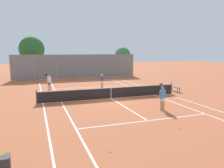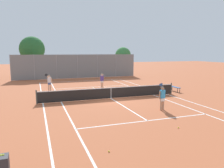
{
  "view_description": "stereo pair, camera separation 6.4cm",
  "coord_description": "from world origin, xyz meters",
  "px_view_note": "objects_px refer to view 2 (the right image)",
  "views": [
    {
      "loc": [
        -5.96,
        -17.08,
        3.91
      ],
      "look_at": [
        0.62,
        1.5,
        1.0
      ],
      "focal_mm": 35.0,
      "sensor_mm": 36.0,
      "label": 1
    },
    {
      "loc": [
        -5.9,
        -17.1,
        3.91
      ],
      "look_at": [
        0.62,
        1.5,
        1.0
      ],
      "focal_mm": 35.0,
      "sensor_mm": 36.0,
      "label": 2
    }
  ],
  "objects_px": {
    "player_far_right": "(102,80)",
    "tennis_net": "(111,93)",
    "player_near_side": "(162,97)",
    "tree_behind_right": "(123,56)",
    "loose_tennis_ball_0": "(109,151)",
    "tree_behind_left": "(33,50)",
    "courtside_bench": "(175,87)",
    "player_far_left": "(49,82)",
    "loose_tennis_ball_2": "(117,80)",
    "loose_tennis_ball_3": "(93,88)",
    "loose_tennis_ball_1": "(163,107)",
    "loose_tennis_ball_4": "(178,128)"
  },
  "relations": [
    {
      "from": "player_far_right",
      "to": "tennis_net",
      "type": "bearing_deg",
      "value": -98.7
    },
    {
      "from": "player_near_side",
      "to": "tree_behind_right",
      "type": "height_order",
      "value": "tree_behind_right"
    },
    {
      "from": "loose_tennis_ball_0",
      "to": "tree_behind_left",
      "type": "bearing_deg",
      "value": 95.76
    },
    {
      "from": "courtside_bench",
      "to": "tree_behind_left",
      "type": "relative_size",
      "value": 0.24
    },
    {
      "from": "player_far_left",
      "to": "tennis_net",
      "type": "bearing_deg",
      "value": -50.57
    },
    {
      "from": "tree_behind_left",
      "to": "tree_behind_right",
      "type": "distance_m",
      "value": 14.44
    },
    {
      "from": "player_near_side",
      "to": "loose_tennis_ball_2",
      "type": "relative_size",
      "value": 26.88
    },
    {
      "from": "tree_behind_left",
      "to": "courtside_bench",
      "type": "bearing_deg",
      "value": -53.39
    },
    {
      "from": "player_far_right",
      "to": "tree_behind_left",
      "type": "bearing_deg",
      "value": 117.13
    },
    {
      "from": "player_far_left",
      "to": "loose_tennis_ball_2",
      "type": "bearing_deg",
      "value": 30.93
    },
    {
      "from": "tennis_net",
      "to": "loose_tennis_ball_3",
      "type": "distance_m",
      "value": 5.9
    },
    {
      "from": "player_near_side",
      "to": "tennis_net",
      "type": "bearing_deg",
      "value": 114.03
    },
    {
      "from": "tennis_net",
      "to": "tree_behind_left",
      "type": "distance_m",
      "value": 20.3
    },
    {
      "from": "loose_tennis_ball_1",
      "to": "tree_behind_left",
      "type": "relative_size",
      "value": 0.01
    },
    {
      "from": "loose_tennis_ball_4",
      "to": "tree_behind_right",
      "type": "bearing_deg",
      "value": 74.16
    },
    {
      "from": "loose_tennis_ball_0",
      "to": "loose_tennis_ball_2",
      "type": "distance_m",
      "value": 22.24
    },
    {
      "from": "tennis_net",
      "to": "loose_tennis_ball_1",
      "type": "bearing_deg",
      "value": -57.58
    },
    {
      "from": "loose_tennis_ball_0",
      "to": "courtside_bench",
      "type": "relative_size",
      "value": 0.04
    },
    {
      "from": "player_near_side",
      "to": "loose_tennis_ball_3",
      "type": "relative_size",
      "value": 26.88
    },
    {
      "from": "player_near_side",
      "to": "loose_tennis_ball_4",
      "type": "xyz_separation_m",
      "value": [
        -1.15,
        -3.4,
        -0.89
      ]
    },
    {
      "from": "loose_tennis_ball_1",
      "to": "tree_behind_right",
      "type": "distance_m",
      "value": 22.35
    },
    {
      "from": "loose_tennis_ball_2",
      "to": "player_far_left",
      "type": "bearing_deg",
      "value": -149.07
    },
    {
      "from": "loose_tennis_ball_0",
      "to": "loose_tennis_ball_3",
      "type": "xyz_separation_m",
      "value": [
        3.26,
        15.29,
        0.0
      ]
    },
    {
      "from": "loose_tennis_ball_3",
      "to": "player_far_left",
      "type": "bearing_deg",
      "value": -177.49
    },
    {
      "from": "player_near_side",
      "to": "tree_behind_left",
      "type": "relative_size",
      "value": 0.28
    },
    {
      "from": "loose_tennis_ball_0",
      "to": "loose_tennis_ball_3",
      "type": "height_order",
      "value": "same"
    },
    {
      "from": "loose_tennis_ball_2",
      "to": "tree_behind_right",
      "type": "height_order",
      "value": "tree_behind_right"
    },
    {
      "from": "loose_tennis_ball_1",
      "to": "loose_tennis_ball_3",
      "type": "distance_m",
      "value": 10.24
    },
    {
      "from": "player_near_side",
      "to": "loose_tennis_ball_3",
      "type": "height_order",
      "value": "player_near_side"
    },
    {
      "from": "player_near_side",
      "to": "player_far_left",
      "type": "bearing_deg",
      "value": 123.15
    },
    {
      "from": "loose_tennis_ball_3",
      "to": "tree_behind_right",
      "type": "bearing_deg",
      "value": 54.51
    },
    {
      "from": "loose_tennis_ball_0",
      "to": "player_far_left",
      "type": "bearing_deg",
      "value": 95.04
    },
    {
      "from": "loose_tennis_ball_2",
      "to": "loose_tennis_ball_4",
      "type": "distance_m",
      "value": 19.71
    },
    {
      "from": "tennis_net",
      "to": "loose_tennis_ball_0",
      "type": "xyz_separation_m",
      "value": [
        -3.33,
        -9.41,
        -0.48
      ]
    },
    {
      "from": "loose_tennis_ball_4",
      "to": "tree_behind_left",
      "type": "relative_size",
      "value": 0.01
    },
    {
      "from": "player_near_side",
      "to": "courtside_bench",
      "type": "bearing_deg",
      "value": 48.45
    },
    {
      "from": "player_far_left",
      "to": "loose_tennis_ball_3",
      "type": "xyz_separation_m",
      "value": [
        4.59,
        0.2,
        -0.89
      ]
    },
    {
      "from": "courtside_bench",
      "to": "tree_behind_right",
      "type": "bearing_deg",
      "value": 86.41
    },
    {
      "from": "tree_behind_left",
      "to": "player_near_side",
      "type": "bearing_deg",
      "value": -70.7
    },
    {
      "from": "loose_tennis_ball_4",
      "to": "player_far_right",
      "type": "bearing_deg",
      "value": 90.46
    },
    {
      "from": "loose_tennis_ball_4",
      "to": "courtside_bench",
      "type": "bearing_deg",
      "value": 55.76
    },
    {
      "from": "loose_tennis_ball_3",
      "to": "loose_tennis_ball_4",
      "type": "height_order",
      "value": "same"
    },
    {
      "from": "player_far_left",
      "to": "player_far_right",
      "type": "bearing_deg",
      "value": -4.02
    },
    {
      "from": "player_near_side",
      "to": "loose_tennis_ball_3",
      "type": "bearing_deg",
      "value": 101.49
    },
    {
      "from": "player_far_left",
      "to": "tree_behind_left",
      "type": "relative_size",
      "value": 0.28
    },
    {
      "from": "loose_tennis_ball_2",
      "to": "loose_tennis_ball_1",
      "type": "bearing_deg",
      "value": -98.13
    },
    {
      "from": "loose_tennis_ball_3",
      "to": "tree_behind_right",
      "type": "relative_size",
      "value": 0.01
    },
    {
      "from": "player_far_left",
      "to": "loose_tennis_ball_1",
      "type": "xyz_separation_m",
      "value": [
        7.22,
        -9.69,
        -0.89
      ]
    },
    {
      "from": "player_far_left",
      "to": "tree_behind_left",
      "type": "distance_m",
      "value": 13.78
    },
    {
      "from": "player_near_side",
      "to": "loose_tennis_ball_2",
      "type": "bearing_deg",
      "value": 80.46
    }
  ]
}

